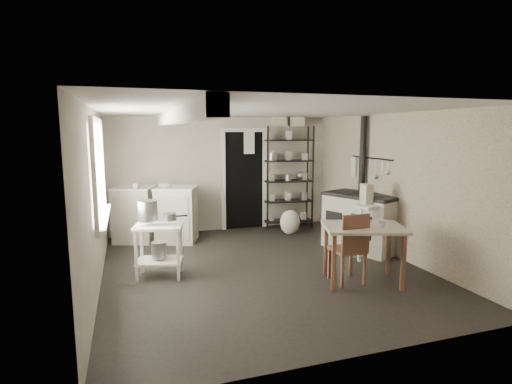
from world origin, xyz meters
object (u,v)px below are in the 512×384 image
object	(u,v)px
prep_table	(159,249)
shelf_rack	(288,182)
base_cabinets	(156,216)
work_table	(363,255)
flour_sack	(290,222)
stove	(361,224)
stockpot	(148,211)
chair	(347,247)

from	to	relation	value
prep_table	shelf_rack	bearing A→B (deg)	37.79
prep_table	base_cabinets	size ratio (longest dim) A/B	0.48
work_table	flour_sack	world-z (taller)	work_table
prep_table	stove	world-z (taller)	stove
work_table	stockpot	bearing A→B (deg)	158.09
prep_table	flour_sack	xyz separation A→B (m)	(2.64, 1.60, -0.16)
prep_table	chair	distance (m)	2.57
work_table	flour_sack	distance (m)	2.65
stockpot	work_table	xyz separation A→B (m)	(2.70, -1.09, -0.56)
work_table	flour_sack	xyz separation A→B (m)	(0.07, 2.65, -0.14)
base_cabinets	chair	world-z (taller)	same
stockpot	work_table	distance (m)	2.96
prep_table	work_table	size ratio (longest dim) A/B	0.72
base_cabinets	chair	bearing A→B (deg)	-31.93
base_cabinets	shelf_rack	xyz separation A→B (m)	(2.74, 0.29, 0.49)
prep_table	chair	bearing A→B (deg)	-22.28
chair	flour_sack	size ratio (longest dim) A/B	2.01
stockpot	stove	size ratio (longest dim) A/B	0.23
chair	prep_table	bearing A→B (deg)	157.13
chair	work_table	bearing A→B (deg)	-22.11
stove	chair	world-z (taller)	chair
shelf_rack	chair	size ratio (longest dim) A/B	2.20
shelf_rack	work_table	distance (m)	3.31
shelf_rack	work_table	size ratio (longest dim) A/B	2.07
chair	flour_sack	xyz separation A→B (m)	(0.26, 2.58, -0.24)
shelf_rack	chair	bearing A→B (deg)	-91.81
stove	work_table	size ratio (longest dim) A/B	1.20
prep_table	flour_sack	size ratio (longest dim) A/B	1.54
stockpot	flour_sack	distance (m)	3.26
prep_table	stove	xyz separation A→B (m)	(3.39, 0.27, 0.04)
stove	chair	bearing A→B (deg)	-152.31
shelf_rack	stove	size ratio (longest dim) A/B	1.73
stockpot	work_table	world-z (taller)	stockpot
flour_sack	stove	bearing A→B (deg)	-60.36
stockpot	shelf_rack	size ratio (longest dim) A/B	0.13
stove	chair	size ratio (longest dim) A/B	1.27
shelf_rack	work_table	bearing A→B (deg)	-88.30
shelf_rack	flour_sack	world-z (taller)	shelf_rack
chair	flour_sack	distance (m)	2.60
prep_table	work_table	xyz separation A→B (m)	(2.57, -1.05, -0.02)
stockpot	base_cabinets	bearing A→B (deg)	83.08
stove	flour_sack	xyz separation A→B (m)	(-0.76, 1.33, -0.20)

